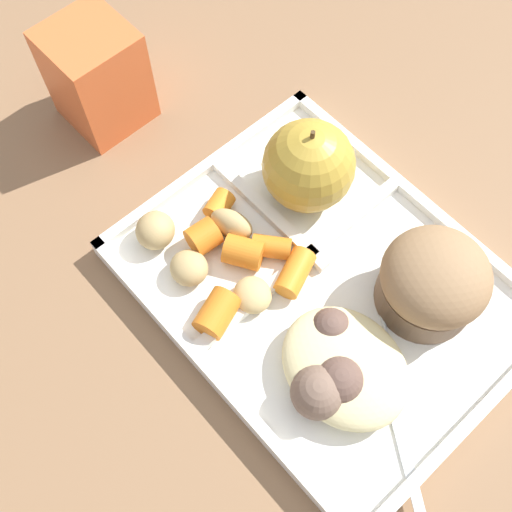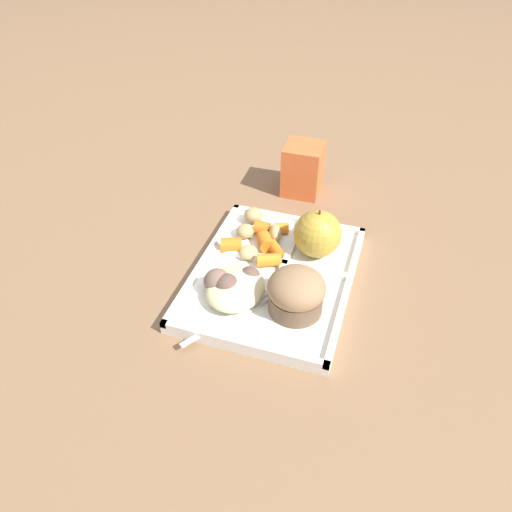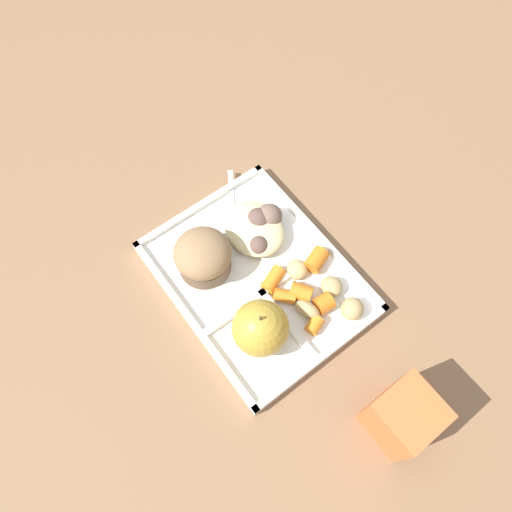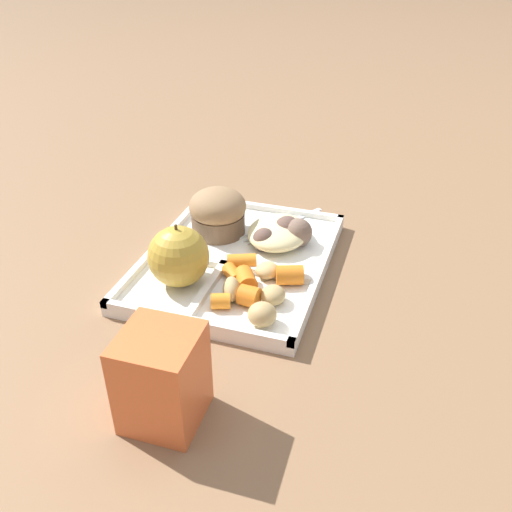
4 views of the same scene
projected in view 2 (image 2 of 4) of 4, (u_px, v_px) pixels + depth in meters
The scene contains 21 objects.
ground at pixel (273, 281), 0.77m from camera, with size 6.00×6.00×0.00m, color #846042.
lunch_tray at pixel (274, 277), 0.77m from camera, with size 0.30×0.24×0.02m.
green_apple at pixel (318, 234), 0.78m from camera, with size 0.08×0.08×0.08m.
bran_muffin at pixel (296, 292), 0.69m from camera, with size 0.08×0.08×0.07m.
carrot_slice_diagonal at pixel (262, 229), 0.83m from camera, with size 0.03×0.03×0.02m, color orange.
carrot_slice_back at pixel (276, 249), 0.79m from camera, with size 0.02×0.02×0.03m, color orange.
carrot_slice_edge at pixel (282, 228), 0.84m from camera, with size 0.02×0.02×0.02m, color orange.
carrot_slice_small at pixel (269, 260), 0.77m from camera, with size 0.02×0.02×0.04m, color orange.
carrot_slice_near_corner at pixel (265, 242), 0.81m from camera, with size 0.02×0.02×0.03m, color orange.
carrot_slice_center at pixel (231, 245), 0.80m from camera, with size 0.02×0.02×0.03m, color orange.
potato_chunk_wedge at pixel (253, 215), 0.86m from camera, with size 0.03×0.03×0.03m, color tan.
potato_chunk_golden at pixel (245, 231), 0.83m from camera, with size 0.03×0.03×0.02m, color tan.
potato_chunk_large at pixel (248, 252), 0.79m from camera, with size 0.03×0.03×0.02m, color tan.
potato_chunk_browned at pixel (275, 233), 0.82m from camera, with size 0.04×0.02×0.03m, color tan.
egg_noodle_pile at pixel (236, 288), 0.72m from camera, with size 0.10×0.08×0.03m, color beige.
meatball_front at pixel (250, 277), 0.73m from camera, with size 0.03×0.03×0.03m, color brown.
meatball_side at pixel (227, 286), 0.71m from camera, with size 0.04×0.04×0.04m, color brown.
meatball_center at pixel (232, 289), 0.72m from camera, with size 0.03×0.03×0.03m, color brown.
meatball_back at pixel (217, 282), 0.72m from camera, with size 0.04×0.04×0.04m, color #755B4C.
plastic_fork at pixel (236, 314), 0.70m from camera, with size 0.14×0.10×0.00m.
milk_carton at pixel (303, 169), 0.94m from camera, with size 0.07×0.07×0.10m, color orange.
Camera 2 is at (0.55, 0.15, 0.52)m, focal length 34.78 mm.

